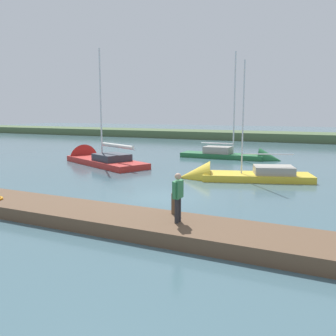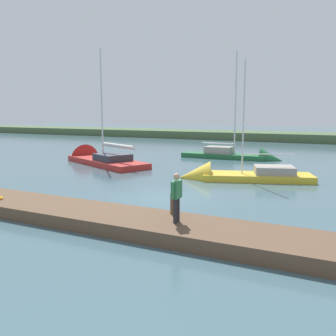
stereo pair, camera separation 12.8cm
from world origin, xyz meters
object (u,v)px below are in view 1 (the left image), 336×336
sailboat_behind_pier (231,177)px  sailboat_inner_slip (93,161)px  mooring_post_near (174,204)px  sailboat_outer_mooring (238,157)px  person_on_dock (178,194)px

sailboat_behind_pier → sailboat_inner_slip: size_ratio=0.79×
sailboat_behind_pier → mooring_post_near: bearing=75.6°
sailboat_outer_mooring → person_on_dock: 21.94m
mooring_post_near → person_on_dock: 1.21m
mooring_post_near → person_on_dock: (-0.55, 0.90, 0.60)m
sailboat_outer_mooring → sailboat_behind_pier: sailboat_outer_mooring is taller
sailboat_outer_mooring → sailboat_behind_pier: bearing=-78.4°
mooring_post_near → sailboat_outer_mooring: 20.94m
sailboat_behind_pier → person_on_dock: 11.37m
sailboat_behind_pier → person_on_dock: size_ratio=4.99×
sailboat_inner_slip → person_on_dock: sailboat_inner_slip is taller
sailboat_outer_mooring → sailboat_inner_slip: sailboat_outer_mooring is taller
mooring_post_near → sailboat_outer_mooring: size_ratio=0.07×
sailboat_outer_mooring → person_on_dock: sailboat_outer_mooring is taller
sailboat_behind_pier → sailboat_outer_mooring: bearing=-95.9°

